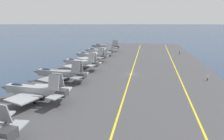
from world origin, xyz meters
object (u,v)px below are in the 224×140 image
crew_white_vest (208,78)px  parked_jet_fifth (91,56)px  crew_blue_vest (180,52)px  parked_jet_second (34,90)px  parked_jet_sixth (99,51)px  parked_jet_fourth (81,63)px  parked_jet_seventh (105,46)px  parked_jet_third (59,74)px

crew_white_vest → parked_jet_fifth: bearing=61.9°
crew_white_vest → crew_blue_vest: crew_blue_vest is taller
parked_jet_fifth → crew_white_vest: parked_jet_fifth is taller
parked_jet_fifth → crew_white_vest: bearing=-118.1°
parked_jet_second → parked_jet_sixth: size_ratio=1.04×
parked_jet_fourth → crew_white_vest: (-6.27, -40.24, -1.65)m
parked_jet_second → parked_jet_seventh: size_ratio=0.94×
crew_blue_vest → parked_jet_fourth: bearing=135.9°
parked_jet_fifth → parked_jet_sixth: 15.16m
parked_jet_second → parked_jet_third: bearing=3.4°
crew_white_vest → parked_jet_seventh: bearing=38.3°
crew_white_vest → crew_blue_vest: (46.89, 0.93, 0.02)m
parked_jet_fourth → parked_jet_second: bearing=179.0°
parked_jet_fourth → parked_jet_seventh: size_ratio=0.88×
parked_jet_fourth → parked_jet_sixth: size_ratio=0.97×
parked_jet_sixth → parked_jet_seventh: (14.90, 0.08, 0.34)m
parked_jet_second → crew_white_vest: 46.69m
parked_jet_third → parked_jet_fifth: 29.97m
parked_jet_third → crew_blue_vest: 68.43m
parked_jet_seventh → crew_blue_vest: (-5.02, -40.00, -1.64)m
parked_jet_second → parked_jet_fifth: size_ratio=1.03×
parked_jet_fourth → parked_jet_seventh: 45.64m
parked_jet_fourth → crew_blue_vest: parked_jet_fourth is taller
parked_jet_seventh → crew_white_vest: parked_jet_seventh is taller
parked_jet_second → parked_jet_seventh: parked_jet_second is taller
parked_jet_third → crew_blue_vest: parked_jet_third is taller
parked_jet_sixth → parked_jet_fourth: bearing=-178.9°
parked_jet_fourth → crew_blue_vest: size_ratio=8.73×
parked_jet_seventh → crew_white_vest: bearing=-141.7°
parked_jet_fourth → parked_jet_sixth: (30.74, 0.62, -0.33)m
parked_jet_fourth → parked_jet_sixth: parked_jet_fourth is taller
parked_jet_second → parked_jet_sixth: 59.72m
parked_jet_seventh → parked_jet_fifth: bearing=179.9°
parked_jet_sixth → crew_white_vest: bearing=-132.2°
parked_jet_fourth → parked_jet_fifth: size_ratio=0.97×
parked_jet_fifth → crew_blue_vest: parked_jet_fifth is taller
parked_jet_second → parked_jet_fifth: (44.57, 0.23, -0.21)m
parked_jet_fourth → parked_jet_fifth: 15.60m
parked_jet_third → parked_jet_fourth: (14.38, -1.38, 0.29)m
parked_jet_third → crew_white_vest: parked_jet_third is taller
parked_jet_second → parked_jet_third: parked_jet_second is taller
parked_jet_second → crew_white_vest: bearing=-60.9°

